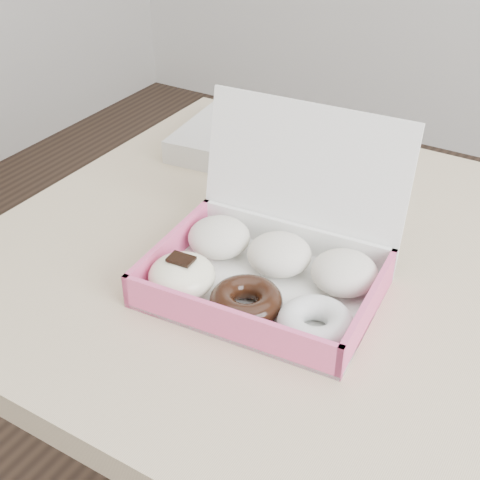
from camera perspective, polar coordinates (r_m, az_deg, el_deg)
The scene contains 3 objects.
table at distance 0.93m, azimuth 14.53°, elevation -8.07°, with size 1.20×0.80×0.75m.
donut_box at distance 0.84m, azimuth 2.32°, elevation -2.08°, with size 0.30×0.27×0.20m.
newspapers at distance 1.17m, azimuth 1.22°, elevation 8.31°, with size 0.25×0.20×0.04m, color silver.
Camera 1 is at (0.15, -0.69, 1.28)m, focal length 50.00 mm.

